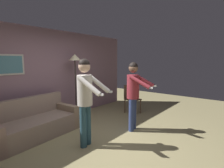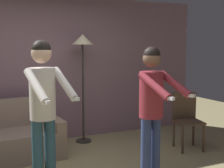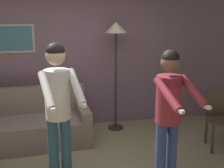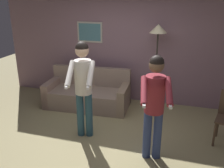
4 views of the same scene
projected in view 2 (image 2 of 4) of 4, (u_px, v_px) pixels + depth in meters
The scene contains 5 objects.
back_wall_assembly at pixel (37, 69), 5.48m from camera, with size 6.40×0.09×2.60m.
torchiere_lamp at pixel (83, 50), 5.42m from camera, with size 0.37×0.37×1.91m.
person_standing_left at pixel (43, 100), 3.60m from camera, with size 0.52×0.70×1.77m.
person_standing_right at pixel (152, 101), 3.86m from camera, with size 0.52×0.71×1.69m.
dining_chair_distant at pixel (186, 117), 5.20m from camera, with size 0.50×0.50×0.93m.
Camera 2 is at (-1.12, -3.40, 1.68)m, focal length 50.00 mm.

